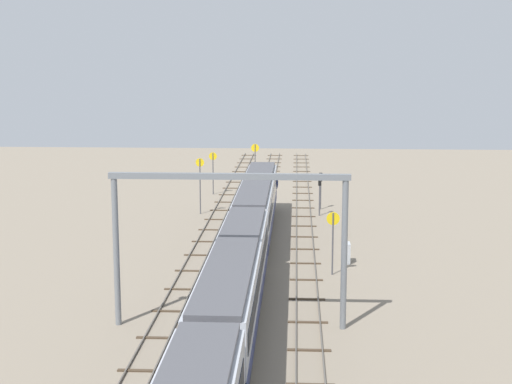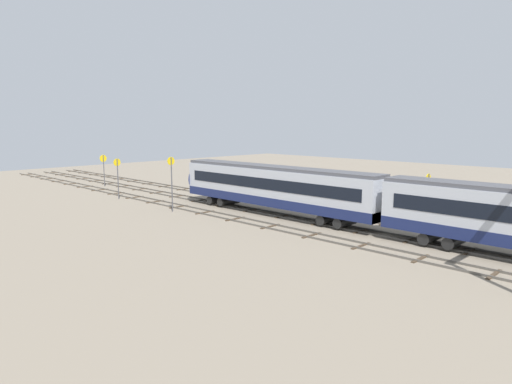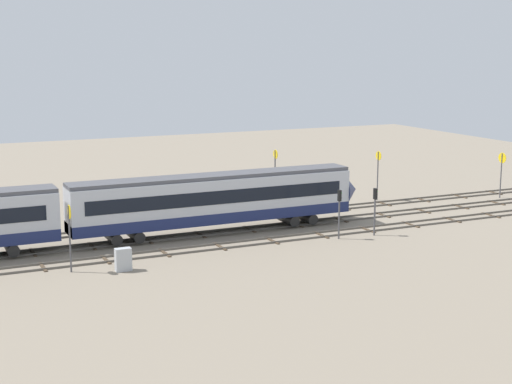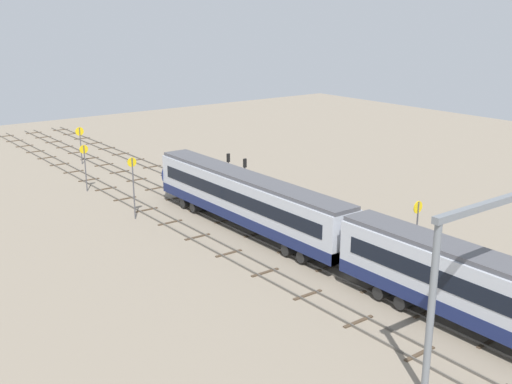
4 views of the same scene
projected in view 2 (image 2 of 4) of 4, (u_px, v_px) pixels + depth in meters
ground_plane at (301, 220)px, 43.14m from camera, size 140.94×140.94×0.00m
track_near_foreground at (327, 213)px, 46.17m from camera, size 124.94×2.40×0.16m
track_with_train at (301, 219)px, 43.13m from camera, size 124.94×2.40×0.16m
track_middle at (270, 226)px, 40.10m from camera, size 124.94×2.40×0.16m
speed_sign_near_foreground at (104, 165)px, 66.06m from camera, size 0.14×1.06×4.65m
speed_sign_mid_trackside at (172, 177)px, 46.63m from camera, size 0.14×0.86×5.75m
speed_sign_far_trackside at (428, 191)px, 40.44m from camera, size 0.14×0.96×4.70m
speed_sign_distant_end at (118, 173)px, 54.67m from camera, size 0.14×0.92×4.97m
signal_light_trackside_approach at (256, 177)px, 55.16m from camera, size 0.31×0.32×4.00m
signal_light_trackside_departure at (239, 175)px, 57.56m from camera, size 0.31×0.32×3.91m
relay_cabinet at (399, 210)px, 43.95m from camera, size 1.12×0.60×1.61m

